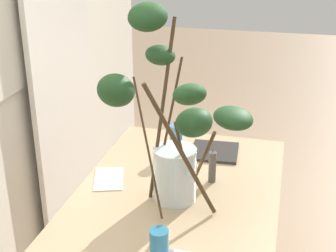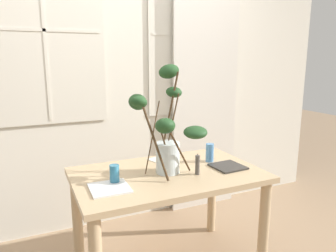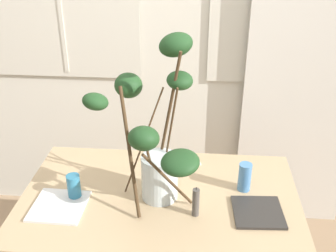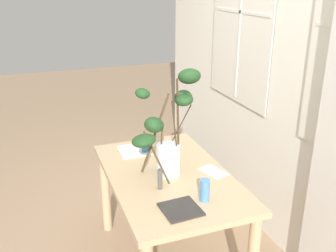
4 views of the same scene
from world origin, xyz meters
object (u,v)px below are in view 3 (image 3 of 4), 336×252
at_px(plate_square_left, 59,206).
at_px(vase_with_branches, 156,139).
at_px(pillar_candle, 196,202).
at_px(drinking_glass_blue_right, 245,177).
at_px(plate_square_right, 258,212).
at_px(dining_table, 160,217).
at_px(drinking_glass_blue_left, 74,187).

bearing_deg(plate_square_left, vase_with_branches, 15.52).
relative_size(vase_with_branches, pillar_candle, 5.18).
height_order(vase_with_branches, drinking_glass_blue_right, vase_with_branches).
bearing_deg(vase_with_branches, plate_square_right, -10.97).
xyz_separation_m(dining_table, plate_square_left, (-0.45, -0.12, 0.13)).
distance_m(dining_table, plate_square_right, 0.47).
bearing_deg(drinking_glass_blue_right, plate_square_left, -166.21).
distance_m(plate_square_left, pillar_candle, 0.62).
height_order(plate_square_left, pillar_candle, pillar_candle).
bearing_deg(vase_with_branches, drinking_glass_blue_left, -173.00).
bearing_deg(pillar_candle, drinking_glass_blue_left, 172.39).
distance_m(vase_with_branches, drinking_glass_blue_right, 0.48).
bearing_deg(drinking_glass_blue_right, plate_square_right, -74.30).
relative_size(drinking_glass_blue_left, plate_square_right, 0.56).
distance_m(plate_square_left, plate_square_right, 0.89).
xyz_separation_m(drinking_glass_blue_right, pillar_candle, (-0.23, -0.21, -0.00)).
height_order(dining_table, drinking_glass_blue_right, drinking_glass_blue_right).
relative_size(plate_square_right, pillar_candle, 1.47).
relative_size(dining_table, vase_with_branches, 1.70).
relative_size(vase_with_branches, drinking_glass_blue_left, 6.25).
relative_size(plate_square_left, pillar_candle, 1.59).
bearing_deg(dining_table, drinking_glass_blue_left, -173.50).
bearing_deg(plate_square_left, pillar_candle, -0.15).
bearing_deg(plate_square_right, pillar_candle, -173.25).
height_order(drinking_glass_blue_left, plate_square_right, drinking_glass_blue_left).
relative_size(drinking_glass_blue_left, drinking_glass_blue_right, 0.87).
xyz_separation_m(dining_table, pillar_candle, (0.17, -0.12, 0.20)).
height_order(drinking_glass_blue_left, drinking_glass_blue_right, drinking_glass_blue_right).
bearing_deg(dining_table, pillar_candle, -35.19).
height_order(plate_square_left, plate_square_right, plate_square_right).
height_order(plate_square_right, pillar_candle, pillar_candle).
xyz_separation_m(vase_with_branches, plate_square_right, (0.46, -0.09, -0.30)).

